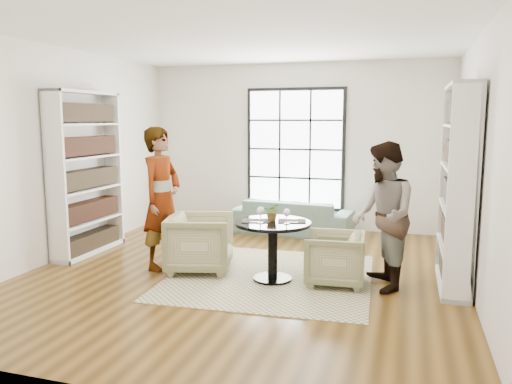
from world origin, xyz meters
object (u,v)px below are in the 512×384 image
(pedestal_table, at_px, (273,238))
(wine_glass_right, at_px, (287,213))
(armchair_left, at_px, (200,243))
(flower_centerpiece, at_px, (273,212))
(wine_glass_left, at_px, (260,212))
(armchair_right, at_px, (335,258))
(person_right, at_px, (383,216))
(person_left, at_px, (162,198))
(sofa, at_px, (292,216))

(pedestal_table, height_order, wine_glass_right, wine_glass_right)
(armchair_left, distance_m, flower_centerpiece, 1.12)
(wine_glass_left, bearing_deg, armchair_right, 14.76)
(armchair_right, distance_m, wine_glass_left, 1.07)
(person_right, xyz_separation_m, wine_glass_left, (-1.43, -0.23, 0.02))
(pedestal_table, distance_m, armchair_left, 1.04)
(flower_centerpiece, bearing_deg, person_left, 177.19)
(person_right, bearing_deg, armchair_left, -105.80)
(armchair_left, bearing_deg, flower_centerpiece, -109.09)
(flower_centerpiece, bearing_deg, person_right, 2.87)
(sofa, distance_m, wine_glass_right, 2.82)
(armchair_left, bearing_deg, pedestal_table, -110.71)
(person_right, xyz_separation_m, wine_glass_right, (-1.11, -0.18, 0.01))
(pedestal_table, height_order, armchair_right, pedestal_table)
(pedestal_table, height_order, armchair_left, armchair_left)
(armchair_left, bearing_deg, wine_glass_left, -119.78)
(person_left, bearing_deg, armchair_right, -82.61)
(person_left, bearing_deg, flower_centerpiece, -85.16)
(armchair_right, xyz_separation_m, wine_glass_right, (-0.56, -0.18, 0.56))
(person_right, bearing_deg, flower_centerpiece, -102.68)
(armchair_right, distance_m, flower_centerpiece, 0.94)
(flower_centerpiece, bearing_deg, armchair_left, 175.66)
(armchair_right, xyz_separation_m, wine_glass_left, (-0.88, -0.23, 0.57))
(person_left, height_order, wine_glass_left, person_left)
(armchair_right, bearing_deg, flower_centerpiece, -89.12)
(armchair_right, bearing_deg, person_left, -94.29)
(person_left, xyz_separation_m, wine_glass_right, (1.76, -0.19, -0.07))
(person_right, relative_size, flower_centerpiece, 7.85)
(wine_glass_right, xyz_separation_m, flower_centerpiece, (-0.21, 0.11, -0.02))
(armchair_right, bearing_deg, sofa, -160.37)
(sofa, bearing_deg, wine_glass_right, 105.80)
(person_left, relative_size, person_right, 1.09)
(sofa, height_order, person_left, person_left)
(armchair_left, distance_m, wine_glass_right, 1.33)
(armchair_left, relative_size, wine_glass_right, 4.53)
(person_left, distance_m, flower_centerpiece, 1.56)
(person_right, relative_size, wine_glass_right, 9.44)
(pedestal_table, xyz_separation_m, flower_centerpiece, (-0.01, 0.03, 0.32))
(wine_glass_left, bearing_deg, wine_glass_right, 9.54)
(pedestal_table, xyz_separation_m, person_left, (-1.57, 0.11, 0.40))
(wine_glass_right, bearing_deg, armchair_left, 171.18)
(wine_glass_left, relative_size, wine_glass_right, 1.07)
(sofa, xyz_separation_m, wine_glass_right, (0.55, -2.71, 0.58))
(pedestal_table, bearing_deg, wine_glass_right, -22.87)
(person_right, distance_m, flower_centerpiece, 1.32)
(armchair_left, bearing_deg, sofa, -29.53)
(sofa, height_order, wine_glass_right, wine_glass_right)
(person_left, relative_size, flower_centerpiece, 8.52)
(sofa, relative_size, armchair_left, 2.47)
(pedestal_table, relative_size, wine_glass_left, 4.73)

